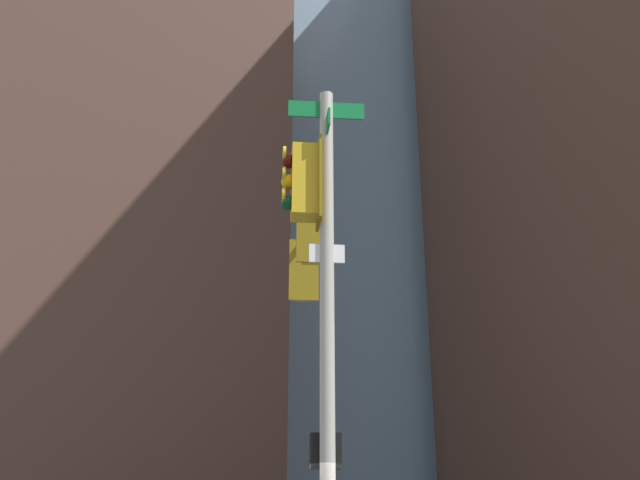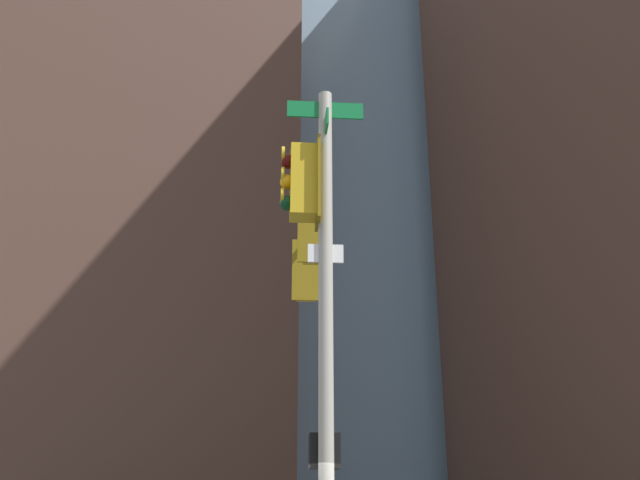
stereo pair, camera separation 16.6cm
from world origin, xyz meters
name	(u,v)px [view 1 (the left image)]	position (x,y,z in m)	size (l,w,h in m)	color
signal_pole_assembly	(313,265)	(1.60, 0.21, 5.37)	(5.68, 1.60, 7.36)	#9E998C
building_brick_midblock	(131,175)	(40.20, 3.28, 24.71)	(19.73, 18.88, 49.42)	#4C3328
building_glass_tower	(272,170)	(51.71, -9.23, 32.34)	(33.42, 26.62, 64.69)	#7A99B2
building_brick_farside	(280,293)	(53.84, -10.71, 21.07)	(16.15, 18.54, 42.14)	#845B47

